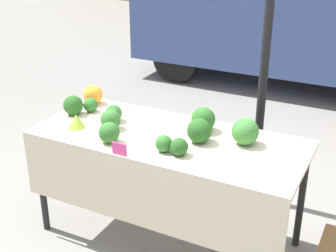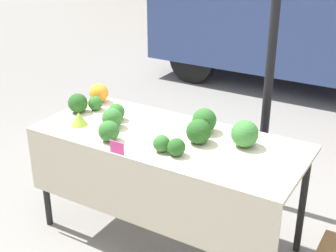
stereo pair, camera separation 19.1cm
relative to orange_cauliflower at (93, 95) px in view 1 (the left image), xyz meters
name	(u,v)px [view 1 (the left image)]	position (x,y,z in m)	size (l,w,h in m)	color
ground_plane	(168,236)	(0.83, -0.28, -0.93)	(40.00, 40.00, 0.00)	gray
tent_pole	(265,58)	(1.25, 0.55, 0.33)	(0.07, 0.07, 2.52)	black
market_table	(164,154)	(0.83, -0.35, -0.19)	(1.92, 0.81, 0.85)	beige
orange_cauliflower	(93,95)	(0.00, 0.00, 0.00)	(0.16, 0.16, 0.16)	orange
romanesco_head	(76,121)	(0.17, -0.45, -0.03)	(0.13, 0.13, 0.10)	#93B238
broccoli_head_0	(203,119)	(1.01, -0.08, 0.01)	(0.17, 0.17, 0.17)	#285B23
broccoli_head_1	(164,144)	(0.91, -0.50, -0.02)	(0.11, 0.11, 0.11)	#2D6628
broccoli_head_2	(73,105)	(0.00, -0.26, 0.00)	(0.15, 0.15, 0.15)	#23511E
broccoli_head_3	(199,131)	(1.06, -0.26, 0.01)	(0.17, 0.17, 0.17)	#23511E
broccoli_head_4	(110,119)	(0.41, -0.36, 0.00)	(0.15, 0.15, 0.15)	#336B2D
broccoli_head_5	(179,147)	(1.03, -0.50, -0.02)	(0.12, 0.12, 0.12)	#23511E
broccoli_head_6	(91,105)	(0.08, -0.15, -0.02)	(0.11, 0.11, 0.11)	#2D6628
broccoli_head_7	(245,132)	(1.35, -0.15, 0.01)	(0.18, 0.18, 0.18)	#387533
broccoli_head_8	(109,133)	(0.52, -0.55, -0.01)	(0.15, 0.15, 0.15)	#2D6628
broccoli_head_9	(113,113)	(0.35, -0.23, -0.01)	(0.13, 0.13, 0.13)	#2D6628
price_sign	(119,149)	(0.69, -0.68, -0.04)	(0.11, 0.01, 0.09)	#EF4793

